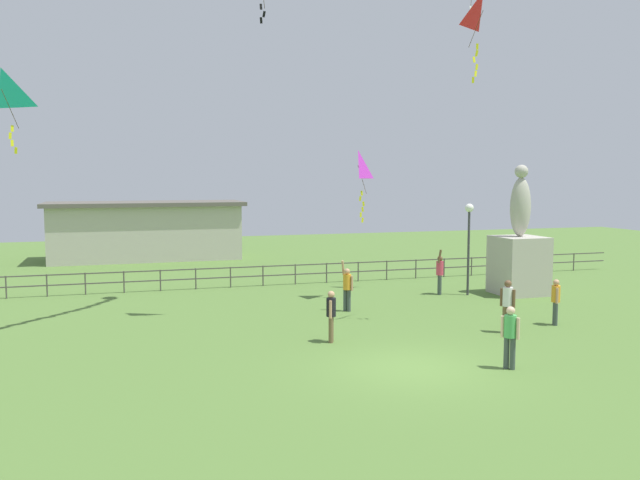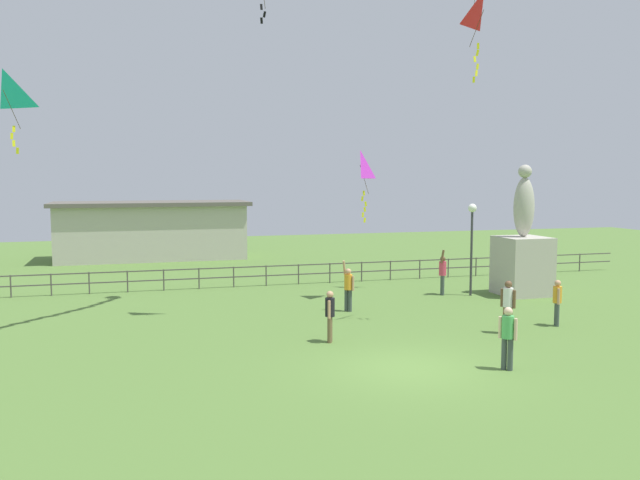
{
  "view_description": "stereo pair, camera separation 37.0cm",
  "coord_description": "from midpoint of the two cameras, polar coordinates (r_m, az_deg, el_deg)",
  "views": [
    {
      "loc": [
        -7.26,
        -15.29,
        4.97
      ],
      "look_at": [
        -0.9,
        5.33,
        2.92
      ],
      "focal_mm": 36.68,
      "sensor_mm": 36.0,
      "label": 1
    },
    {
      "loc": [
        -6.91,
        -15.39,
        4.97
      ],
      "look_at": [
        -0.9,
        5.33,
        2.92
      ],
      "focal_mm": 36.68,
      "sensor_mm": 36.0,
      "label": 2
    }
  ],
  "objects": [
    {
      "name": "waterfront_railing",
      "position": [
        30.43,
        -4.07,
        -2.79
      ],
      "size": [
        36.05,
        0.06,
        0.95
      ],
      "color": "#4C4742",
      "rests_on": "ground_plane"
    },
    {
      "name": "lamppost",
      "position": [
        28.24,
        12.5,
        1.06
      ],
      "size": [
        0.36,
        0.36,
        3.9
      ],
      "color": "#38383D",
      "rests_on": "ground_plane"
    },
    {
      "name": "ground_plane",
      "position": [
        17.61,
        7.48,
        -11.01
      ],
      "size": [
        80.0,
        80.0,
        0.0
      ],
      "primitive_type": "plane",
      "color": "#517533"
    },
    {
      "name": "kite_1",
      "position": [
        26.68,
        2.96,
        6.27
      ],
      "size": [
        0.89,
        0.82,
        2.92
      ],
      "color": "#B22DB2"
    },
    {
      "name": "statue_monument",
      "position": [
        29.16,
        16.63,
        -1.29
      ],
      "size": [
        1.98,
        1.98,
        5.53
      ],
      "color": "#B2AD9E",
      "rests_on": "ground_plane"
    },
    {
      "name": "person_5",
      "position": [
        28.32,
        10.04,
        -2.75
      ],
      "size": [
        0.37,
        0.5,
        1.96
      ],
      "color": "#3F4C47",
      "rests_on": "ground_plane"
    },
    {
      "name": "kite_4",
      "position": [
        22.93,
        13.53,
        18.66
      ],
      "size": [
        1.1,
        0.95,
        2.87
      ],
      "color": "red"
    },
    {
      "name": "person_4",
      "position": [
        21.85,
        15.58,
        -5.28
      ],
      "size": [
        0.32,
        0.46,
        1.71
      ],
      "color": "brown",
      "rests_on": "ground_plane"
    },
    {
      "name": "person_0",
      "position": [
        23.49,
        19.45,
        -4.86
      ],
      "size": [
        0.29,
        0.44,
        1.56
      ],
      "color": "#3F4C47",
      "rests_on": "ground_plane"
    },
    {
      "name": "pavilion_building",
      "position": [
        41.49,
        -15.18,
        0.83
      ],
      "size": [
        11.73,
        4.67,
        3.53
      ],
      "color": "#B7B2A3",
      "rests_on": "ground_plane"
    },
    {
      "name": "kite_3",
      "position": [
        22.07,
        -26.45,
        11.55
      ],
      "size": [
        1.25,
        1.15,
        2.45
      ],
      "color": "#19B2B2"
    },
    {
      "name": "person_1",
      "position": [
        24.43,
        1.95,
        -4.04
      ],
      "size": [
        0.38,
        0.47,
        1.9
      ],
      "color": "#3F4C47",
      "rests_on": "ground_plane"
    },
    {
      "name": "person_3",
      "position": [
        17.78,
        15.67,
        -7.83
      ],
      "size": [
        0.34,
        0.42,
        1.66
      ],
      "color": "#3F4C47",
      "rests_on": "ground_plane"
    },
    {
      "name": "person_2",
      "position": [
        19.86,
        0.44,
        -6.37
      ],
      "size": [
        0.29,
        0.44,
        1.58
      ],
      "color": "brown",
      "rests_on": "ground_plane"
    }
  ]
}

